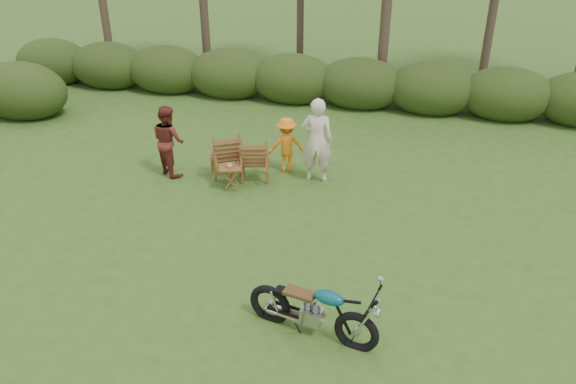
% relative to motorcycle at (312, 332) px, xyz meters
% --- Properties ---
extents(ground, '(80.00, 80.00, 0.00)m').
position_rel_motorcycle_xyz_m(ground, '(-0.57, 0.75, 0.00)').
color(ground, '#30511B').
rests_on(ground, ground).
extents(motorcycle, '(1.96, 1.08, 1.06)m').
position_rel_motorcycle_xyz_m(motorcycle, '(0.00, 0.00, 0.00)').
color(motorcycle, '#0B848F').
rests_on(motorcycle, ground).
extents(lawn_chair_right, '(0.82, 0.82, 0.98)m').
position_rel_motorcycle_xyz_m(lawn_chair_right, '(-2.16, 4.43, 0.00)').
color(lawn_chair_right, brown).
rests_on(lawn_chair_right, ground).
extents(lawn_chair_left, '(0.94, 0.94, 1.00)m').
position_rel_motorcycle_xyz_m(lawn_chair_left, '(-2.85, 4.50, 0.00)').
color(lawn_chair_left, brown).
rests_on(lawn_chair_left, ground).
extents(side_table, '(0.59, 0.54, 0.50)m').
position_rel_motorcycle_xyz_m(side_table, '(-2.53, 3.90, 0.25)').
color(side_table, brown).
rests_on(side_table, ground).
extents(cup, '(0.15, 0.15, 0.09)m').
position_rel_motorcycle_xyz_m(cup, '(-2.53, 3.87, 0.55)').
color(cup, beige).
rests_on(cup, side_table).
extents(adult_a, '(0.70, 0.48, 1.85)m').
position_rel_motorcycle_xyz_m(adult_a, '(-0.87, 4.72, 0.00)').
color(adult_a, beige).
rests_on(adult_a, ground).
extents(adult_b, '(0.96, 0.92, 1.56)m').
position_rel_motorcycle_xyz_m(adult_b, '(-4.05, 4.29, 0.00)').
color(adult_b, maroon).
rests_on(adult_b, ground).
extents(child, '(0.92, 0.73, 1.25)m').
position_rel_motorcycle_xyz_m(child, '(-1.60, 5.00, 0.00)').
color(child, orange).
rests_on(child, ground).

